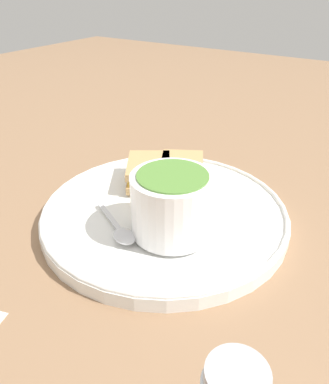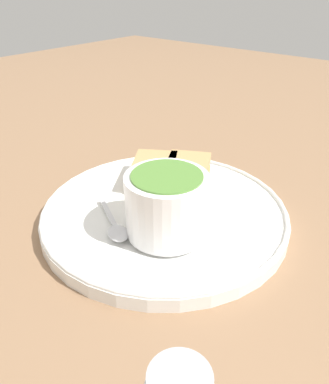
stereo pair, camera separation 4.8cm
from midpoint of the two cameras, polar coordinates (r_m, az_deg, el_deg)
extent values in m
plane|color=#8E6B4C|center=(0.50, -2.74, -4.28)|extent=(2.40, 2.40, 0.00)
cylinder|color=white|center=(0.50, -2.76, -3.46)|extent=(0.32, 0.32, 0.02)
torus|color=white|center=(0.49, -2.79, -2.48)|extent=(0.32, 0.32, 0.01)
cylinder|color=white|center=(0.45, -1.95, -5.62)|extent=(0.05, 0.05, 0.01)
cylinder|color=white|center=(0.43, -2.03, -1.99)|extent=(0.10, 0.10, 0.07)
cylinder|color=#568938|center=(0.41, -2.12, 2.20)|extent=(0.08, 0.08, 0.01)
cube|color=silver|center=(0.48, -11.16, -3.91)|extent=(0.04, 0.07, 0.00)
ellipsoid|color=silver|center=(0.44, -9.03, -6.87)|extent=(0.04, 0.04, 0.01)
cube|color=tan|center=(0.55, 0.12, 2.18)|extent=(0.10, 0.09, 0.01)
cube|color=gold|center=(0.54, 0.12, 3.15)|extent=(0.09, 0.08, 0.01)
cube|color=tan|center=(0.54, 0.12, 4.12)|extent=(0.10, 0.09, 0.01)
cube|color=tan|center=(0.55, -4.90, 2.07)|extent=(0.10, 0.09, 0.01)
cube|color=gold|center=(0.54, -4.94, 3.03)|extent=(0.09, 0.09, 0.01)
cube|color=tan|center=(0.54, -4.99, 4.01)|extent=(0.10, 0.09, 0.01)
cylinder|color=#B7B7BC|center=(0.24, 4.74, -26.69)|extent=(0.04, 0.04, 0.01)
camera|label=1|loc=(0.02, -92.86, -1.69)|focal=35.00mm
camera|label=2|loc=(0.02, 87.14, 1.69)|focal=35.00mm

